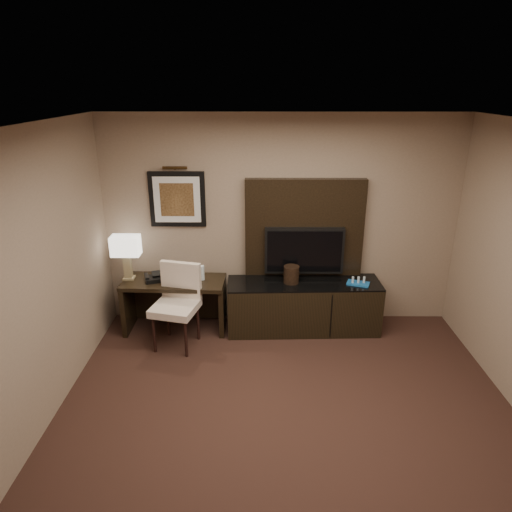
{
  "coord_description": "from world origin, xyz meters",
  "views": [
    {
      "loc": [
        -0.27,
        -3.1,
        3.01
      ],
      "look_at": [
        -0.31,
        1.8,
        1.15
      ],
      "focal_mm": 32.0,
      "sensor_mm": 36.0,
      "label": 1
    }
  ],
  "objects_px": {
    "desk": "(175,305)",
    "table_lamp": "(127,256)",
    "credenza": "(303,306)",
    "minibar_tray": "(358,281)",
    "desk_phone": "(154,277)",
    "tv": "(304,251)",
    "water_bottle": "(202,273)",
    "ice_bucket": "(291,274)",
    "desk_chair": "(175,307)"
  },
  "relations": [
    {
      "from": "desk",
      "to": "table_lamp",
      "type": "height_order",
      "value": "table_lamp"
    },
    {
      "from": "credenza",
      "to": "minibar_tray",
      "type": "xyz_separation_m",
      "value": [
        0.67,
        -0.05,
        0.38
      ]
    },
    {
      "from": "desk_phone",
      "to": "tv",
      "type": "bearing_deg",
      "value": -12.89
    },
    {
      "from": "tv",
      "to": "water_bottle",
      "type": "distance_m",
      "value": 1.32
    },
    {
      "from": "credenza",
      "to": "ice_bucket",
      "type": "xyz_separation_m",
      "value": [
        -0.17,
        -0.0,
        0.44
      ]
    },
    {
      "from": "tv",
      "to": "desk_chair",
      "type": "distance_m",
      "value": 1.75
    },
    {
      "from": "ice_bucket",
      "to": "minibar_tray",
      "type": "distance_m",
      "value": 0.84
    },
    {
      "from": "desk_chair",
      "to": "desk_phone",
      "type": "height_order",
      "value": "desk_chair"
    },
    {
      "from": "table_lamp",
      "to": "water_bottle",
      "type": "xyz_separation_m",
      "value": [
        0.94,
        -0.03,
        -0.21
      ]
    },
    {
      "from": "credenza",
      "to": "tv",
      "type": "bearing_deg",
      "value": 87.15
    },
    {
      "from": "desk",
      "to": "tv",
      "type": "height_order",
      "value": "tv"
    },
    {
      "from": "table_lamp",
      "to": "desk_phone",
      "type": "bearing_deg",
      "value": -10.67
    },
    {
      "from": "desk",
      "to": "ice_bucket",
      "type": "height_order",
      "value": "ice_bucket"
    },
    {
      "from": "credenza",
      "to": "minibar_tray",
      "type": "height_order",
      "value": "minibar_tray"
    },
    {
      "from": "tv",
      "to": "table_lamp",
      "type": "bearing_deg",
      "value": -176.44
    },
    {
      "from": "desk_chair",
      "to": "table_lamp",
      "type": "xyz_separation_m",
      "value": [
        -0.66,
        0.47,
        0.47
      ]
    },
    {
      "from": "desk",
      "to": "credenza",
      "type": "relative_size",
      "value": 0.67
    },
    {
      "from": "credenza",
      "to": "water_bottle",
      "type": "distance_m",
      "value": 1.36
    },
    {
      "from": "table_lamp",
      "to": "tv",
      "type": "bearing_deg",
      "value": 3.56
    },
    {
      "from": "table_lamp",
      "to": "minibar_tray",
      "type": "xyz_separation_m",
      "value": [
        2.89,
        -0.1,
        -0.28
      ]
    },
    {
      "from": "desk",
      "to": "desk_chair",
      "type": "distance_m",
      "value": 0.46
    },
    {
      "from": "table_lamp",
      "to": "desk_phone",
      "type": "xyz_separation_m",
      "value": [
        0.34,
        -0.06,
        -0.25
      ]
    },
    {
      "from": "ice_bucket",
      "to": "desk_chair",
      "type": "bearing_deg",
      "value": -163.47
    },
    {
      "from": "desk_chair",
      "to": "table_lamp",
      "type": "bearing_deg",
      "value": 158.07
    },
    {
      "from": "desk",
      "to": "credenza",
      "type": "xyz_separation_m",
      "value": [
        1.65,
        -0.0,
        -0.01
      ]
    },
    {
      "from": "tv",
      "to": "desk_chair",
      "type": "height_order",
      "value": "tv"
    },
    {
      "from": "tv",
      "to": "minibar_tray",
      "type": "xyz_separation_m",
      "value": [
        0.67,
        -0.24,
        -0.31
      ]
    },
    {
      "from": "credenza",
      "to": "ice_bucket",
      "type": "height_order",
      "value": "ice_bucket"
    },
    {
      "from": "desk",
      "to": "credenza",
      "type": "distance_m",
      "value": 1.65
    },
    {
      "from": "desk_chair",
      "to": "ice_bucket",
      "type": "bearing_deg",
      "value": 30.05
    },
    {
      "from": "desk",
      "to": "desk_phone",
      "type": "xyz_separation_m",
      "value": [
        -0.24,
        -0.01,
        0.4
      ]
    },
    {
      "from": "desk_phone",
      "to": "water_bottle",
      "type": "distance_m",
      "value": 0.6
    },
    {
      "from": "desk_phone",
      "to": "minibar_tray",
      "type": "distance_m",
      "value": 2.56
    },
    {
      "from": "desk",
      "to": "water_bottle",
      "type": "bearing_deg",
      "value": 6.14
    },
    {
      "from": "desk_phone",
      "to": "credenza",
      "type": "bearing_deg",
      "value": -18.62
    },
    {
      "from": "minibar_tray",
      "to": "ice_bucket",
      "type": "bearing_deg",
      "value": 176.75
    },
    {
      "from": "water_bottle",
      "to": "minibar_tray",
      "type": "height_order",
      "value": "water_bottle"
    },
    {
      "from": "desk",
      "to": "tv",
      "type": "xyz_separation_m",
      "value": [
        1.65,
        0.19,
        0.68
      ]
    },
    {
      "from": "tv",
      "to": "ice_bucket",
      "type": "height_order",
      "value": "tv"
    },
    {
      "from": "credenza",
      "to": "table_lamp",
      "type": "xyz_separation_m",
      "value": [
        -2.22,
        0.05,
        0.66
      ]
    },
    {
      "from": "desk",
      "to": "desk_phone",
      "type": "relative_size",
      "value": 5.94
    },
    {
      "from": "tv",
      "to": "table_lamp",
      "type": "xyz_separation_m",
      "value": [
        -2.23,
        -0.14,
        -0.03
      ]
    },
    {
      "from": "desk_chair",
      "to": "water_bottle",
      "type": "bearing_deg",
      "value": 71.38
    },
    {
      "from": "desk_chair",
      "to": "ice_bucket",
      "type": "height_order",
      "value": "desk_chair"
    },
    {
      "from": "water_bottle",
      "to": "minibar_tray",
      "type": "xyz_separation_m",
      "value": [
        1.96,
        -0.07,
        -0.07
      ]
    },
    {
      "from": "desk",
      "to": "desk_phone",
      "type": "height_order",
      "value": "desk_phone"
    },
    {
      "from": "desk",
      "to": "tv",
      "type": "bearing_deg",
      "value": 8.78
    },
    {
      "from": "desk",
      "to": "water_bottle",
      "type": "xyz_separation_m",
      "value": [
        0.36,
        0.02,
        0.44
      ]
    },
    {
      "from": "credenza",
      "to": "water_bottle",
      "type": "xyz_separation_m",
      "value": [
        -1.29,
        0.02,
        0.45
      ]
    },
    {
      "from": "desk",
      "to": "water_bottle",
      "type": "distance_m",
      "value": 0.57
    }
  ]
}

